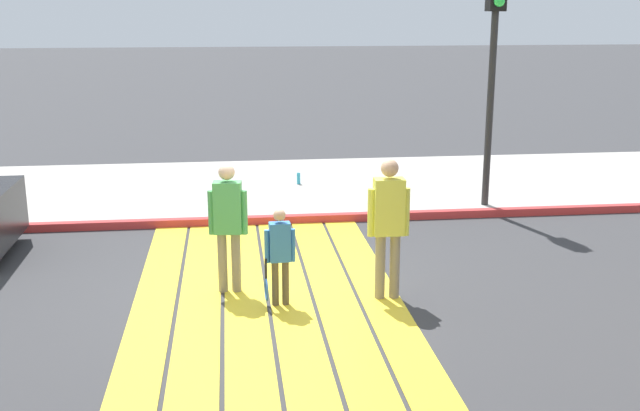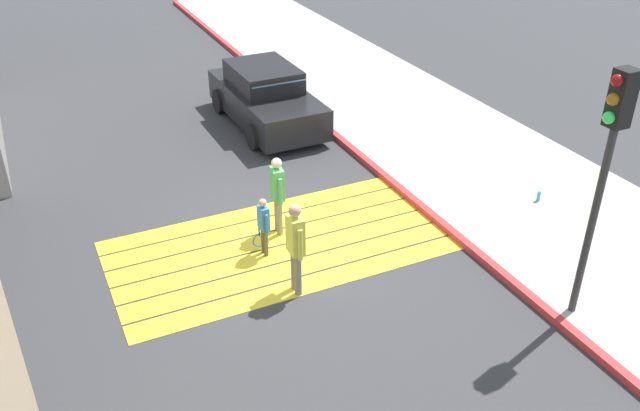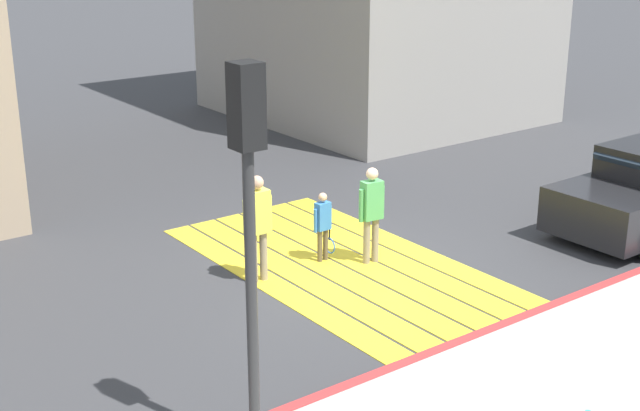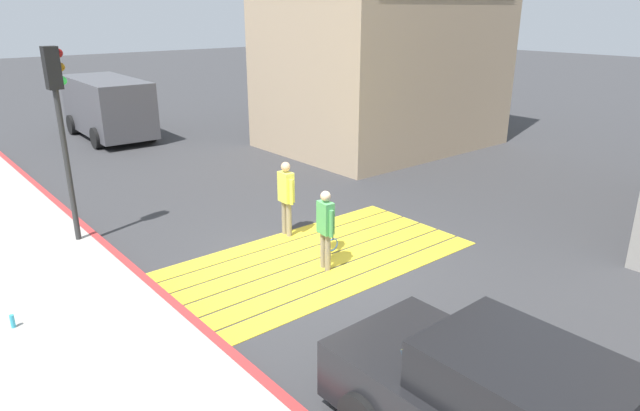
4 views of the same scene
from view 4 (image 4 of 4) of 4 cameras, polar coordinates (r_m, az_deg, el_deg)
The scene contains 11 objects.
ground_plane at distance 11.69m, azimuth -0.15°, elevation -5.47°, with size 120.00×120.00×0.00m, color #38383A.
crosswalk_stripes at distance 11.69m, azimuth -0.15°, elevation -5.44°, with size 6.40×3.25×0.01m.
sidewalk_west at distance 9.59m, azimuth -27.77°, elevation -13.55°, with size 4.80×40.00×0.12m, color #ADA8A0.
curb_painted at distance 10.14m, azimuth -14.70°, elevation -9.90°, with size 0.16×40.00×0.13m, color #BC3333.
building_far_north at distance 21.23m, azimuth 6.64°, elevation 19.83°, with size 8.00×6.04×10.21m.
van_down_street at distance 24.10m, azimuth -20.89°, elevation 9.49°, with size 2.49×5.27×2.35m.
traffic_light_corner at distance 12.73m, azimuth -25.14°, elevation 9.11°, with size 0.39×0.28×4.24m.
water_bottle at distance 10.30m, azimuth -28.96°, elevation -10.33°, with size 0.07×0.07×0.22m, color #33A5BF.
pedestrian_adult_lead at distance 10.88m, azimuth 0.56°, elevation -1.96°, with size 0.24×0.48×1.64m.
pedestrian_adult_trailing at distance 12.54m, azimuth -3.49°, elevation 1.24°, with size 0.23×0.51×1.74m.
pedestrian_child_with_racket at distance 11.72m, azimuth 0.69°, elevation -1.86°, with size 0.28×0.37×1.20m.
Camera 4 is at (-6.74, -8.18, 4.93)m, focal length 31.25 mm.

